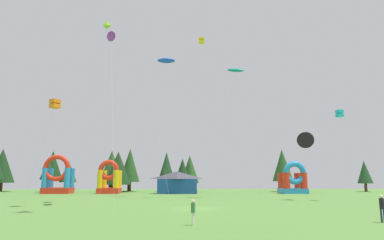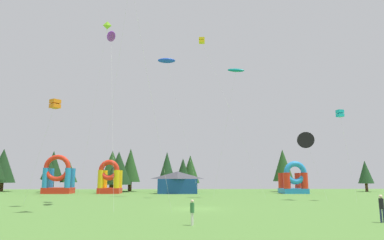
# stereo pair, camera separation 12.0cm
# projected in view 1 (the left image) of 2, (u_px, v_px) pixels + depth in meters

# --- Properties ---
(ground_plane) EXTENTS (120.00, 120.00, 0.00)m
(ground_plane) POSITION_uv_depth(u_px,v_px,m) (195.00, 209.00, 31.88)
(ground_plane) COLOR #548438
(kite_blue_parafoil) EXTENTS (6.86, 1.49, 22.55)m
(kite_blue_parafoil) POSITION_uv_depth(u_px,v_px,m) (166.00, 61.00, 56.34)
(kite_blue_parafoil) COLOR blue
(kite_blue_parafoil) RESTS_ON ground_plane
(kite_orange_box) EXTENTS (4.30, 3.47, 11.04)m
(kite_orange_box) POSITION_uv_depth(u_px,v_px,m) (55.00, 104.00, 35.93)
(kite_orange_box) COLOR orange
(kite_orange_box) RESTS_ON ground_plane
(kite_teal_parafoil) EXTENTS (5.03, 2.40, 20.01)m
(kite_teal_parafoil) POSITION_uv_depth(u_px,v_px,m) (236.00, 70.00, 52.97)
(kite_teal_parafoil) COLOR #0C7F7A
(kite_teal_parafoil) RESTS_ON ground_plane
(kite_black_delta) EXTENTS (3.48, 3.08, 8.96)m
(kite_black_delta) POSITION_uv_depth(u_px,v_px,m) (306.00, 142.00, 46.19)
(kite_black_delta) COLOR black
(kite_black_delta) RESTS_ON ground_plane
(kite_cyan_box) EXTENTS (0.90, 2.38, 11.76)m
(kite_cyan_box) POSITION_uv_depth(u_px,v_px,m) (340.00, 114.00, 45.15)
(kite_cyan_box) COLOR #19B7CC
(kite_cyan_box) RESTS_ON ground_plane
(kite_yellow_box) EXTENTS (9.38, 1.14, 24.16)m
(kite_yellow_box) POSITION_uv_depth(u_px,v_px,m) (202.00, 41.00, 52.45)
(kite_yellow_box) COLOR yellow
(kite_yellow_box) RESTS_ON ground_plane
(kite_purple_parafoil) EXTENTS (3.24, 8.41, 19.33)m
(kite_purple_parafoil) POSITION_uv_depth(u_px,v_px,m) (111.00, 36.00, 39.10)
(kite_purple_parafoil) COLOR purple
(kite_purple_parafoil) RESTS_ON ground_plane
(kite_lime_diamond) EXTENTS (4.54, 3.48, 27.75)m
(kite_lime_diamond) POSITION_uv_depth(u_px,v_px,m) (107.00, 28.00, 55.10)
(kite_lime_diamond) COLOR #8CD826
(kite_lime_diamond) RESTS_ON ground_plane
(person_far_side) EXTENTS (0.40, 0.40, 1.76)m
(person_far_side) POSITION_uv_depth(u_px,v_px,m) (382.00, 206.00, 22.18)
(person_far_side) COLOR navy
(person_far_side) RESTS_ON ground_plane
(person_left_edge) EXTENTS (0.35, 0.35, 1.53)m
(person_left_edge) POSITION_uv_depth(u_px,v_px,m) (193.00, 210.00, 20.83)
(person_left_edge) COLOR silver
(person_left_edge) RESTS_ON ground_plane
(inflatable_yellow_castle) EXTENTS (4.59, 4.62, 6.02)m
(inflatable_yellow_castle) POSITION_uv_depth(u_px,v_px,m) (293.00, 182.00, 64.62)
(inflatable_yellow_castle) COLOR #268CD8
(inflatable_yellow_castle) RESTS_ON ground_plane
(inflatable_orange_dome) EXTENTS (4.04, 4.24, 6.27)m
(inflatable_orange_dome) POSITION_uv_depth(u_px,v_px,m) (109.00, 181.00, 64.38)
(inflatable_orange_dome) COLOR red
(inflatable_orange_dome) RESTS_ON ground_plane
(inflatable_blue_arch) EXTENTS (5.16, 3.83, 7.21)m
(inflatable_blue_arch) POSITION_uv_depth(u_px,v_px,m) (58.00, 179.00, 64.02)
(inflatable_blue_arch) COLOR red
(inflatable_blue_arch) RESTS_ON ground_plane
(festival_tent) EXTENTS (7.27, 3.55, 4.11)m
(festival_tent) POSITION_uv_depth(u_px,v_px,m) (177.00, 182.00, 64.05)
(festival_tent) COLOR #19478C
(festival_tent) RESTS_ON ground_plane
(tree_row_0) EXTENTS (5.62, 5.62, 9.34)m
(tree_row_0) POSITION_uv_depth(u_px,v_px,m) (2.00, 166.00, 75.12)
(tree_row_0) COLOR #4C331E
(tree_row_0) RESTS_ON ground_plane
(tree_row_2) EXTENTS (3.37, 3.37, 7.19)m
(tree_row_2) POSITION_uv_depth(u_px,v_px,m) (49.00, 169.00, 72.23)
(tree_row_2) COLOR #4C331E
(tree_row_2) RESTS_ON ground_plane
(tree_row_3) EXTENTS (4.42, 4.42, 8.71)m
(tree_row_3) POSITION_uv_depth(u_px,v_px,m) (52.00, 166.00, 73.62)
(tree_row_3) COLOR #4C331E
(tree_row_3) RESTS_ON ground_plane
(tree_row_4) EXTENTS (3.72, 3.72, 6.56)m
(tree_row_4) POSITION_uv_depth(u_px,v_px,m) (68.00, 172.00, 75.21)
(tree_row_4) COLOR #4C331E
(tree_row_4) RESTS_ON ground_plane
(tree_row_5) EXTENTS (5.44, 5.44, 9.05)m
(tree_row_5) POSITION_uv_depth(u_px,v_px,m) (112.00, 167.00, 76.96)
(tree_row_5) COLOR #4C331E
(tree_row_5) RESTS_ON ground_plane
(tree_row_6) EXTENTS (5.57, 5.57, 8.45)m
(tree_row_6) POSITION_uv_depth(u_px,v_px,m) (118.00, 168.00, 71.83)
(tree_row_6) COLOR #4C331E
(tree_row_6) RESTS_ON ground_plane
(tree_row_7) EXTENTS (4.46, 4.46, 9.43)m
(tree_row_7) POSITION_uv_depth(u_px,v_px,m) (130.00, 165.00, 75.94)
(tree_row_7) COLOR #4C331E
(tree_row_7) RESTS_ON ground_plane
(tree_row_8) EXTENTS (3.92, 3.92, 8.47)m
(tree_row_8) POSITION_uv_depth(u_px,v_px,m) (166.00, 168.00, 73.30)
(tree_row_8) COLOR #4C331E
(tree_row_8) RESTS_ON ground_plane
(tree_row_9) EXTENTS (3.50, 3.50, 7.05)m
(tree_row_9) POSITION_uv_depth(u_px,v_px,m) (183.00, 171.00, 72.44)
(tree_row_9) COLOR #4C331E
(tree_row_9) RESTS_ON ground_plane
(tree_row_10) EXTENTS (4.06, 4.06, 7.85)m
(tree_row_10) POSITION_uv_depth(u_px,v_px,m) (190.00, 169.00, 74.76)
(tree_row_10) COLOR #4C331E
(tree_row_10) RESTS_ON ground_plane
(tree_row_11) EXTENTS (4.47, 4.47, 9.12)m
(tree_row_11) POSITION_uv_depth(u_px,v_px,m) (282.00, 165.00, 74.71)
(tree_row_11) COLOR #4C331E
(tree_row_11) RESTS_ON ground_plane
(tree_row_12) EXTENTS (3.18, 3.18, 6.63)m
(tree_row_12) POSITION_uv_depth(u_px,v_px,m) (365.00, 172.00, 73.98)
(tree_row_12) COLOR #4C331E
(tree_row_12) RESTS_ON ground_plane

